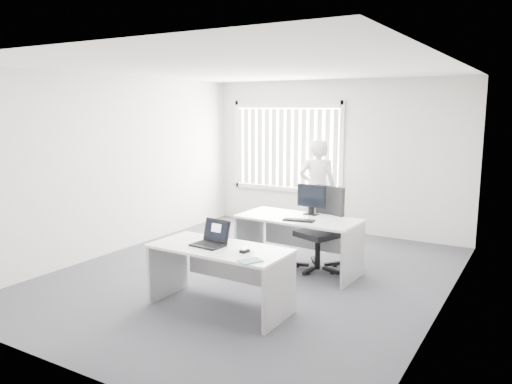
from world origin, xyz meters
The scene contains 18 objects.
ground centered at (0.00, 0.00, 0.00)m, with size 6.00×6.00×0.00m, color #48484F.
wall_back centered at (0.00, 3.00, 1.40)m, with size 5.00×0.02×2.80m, color silver.
wall_front centered at (0.00, -3.00, 1.40)m, with size 5.00×0.02×2.80m, color silver.
wall_left centered at (-2.50, 0.00, 1.40)m, with size 0.02×6.00×2.80m, color silver.
wall_right centered at (2.50, 0.00, 1.40)m, with size 0.02×6.00×2.80m, color silver.
ceiling centered at (0.00, 0.00, 2.80)m, with size 5.00×6.00×0.02m, color silver.
window centered at (-1.00, 2.96, 1.55)m, with size 2.32×0.06×1.76m, color silver.
blinds centered at (-1.00, 2.90, 1.52)m, with size 2.20×0.10×1.50m, color silver, non-canonical shape.
desk_near centered at (0.28, -1.18, 0.53)m, with size 1.62×0.78×0.74m.
desk_far centered at (0.46, 0.51, 0.56)m, with size 1.73×0.87×0.78m.
office_chair centered at (0.70, 0.77, 0.37)m, with size 0.87×0.87×1.19m.
person centered at (-0.02, 2.26, 0.89)m, with size 0.65×0.42×1.77m, color silver.
laptop centered at (0.15, -1.22, 0.88)m, with size 0.37×0.33×0.29m, color black, non-canonical shape.
paper_sheet centered at (0.62, -1.29, 0.74)m, with size 0.30×0.21×0.00m, color white.
mouse centered at (0.65, -1.21, 0.76)m, with size 0.07×0.11×0.05m, color silver, non-canonical shape.
booklet centered at (0.86, -1.46, 0.74)m, with size 0.17×0.23×0.01m, color silver.
keyboard centered at (0.57, 0.31, 0.79)m, with size 0.43×0.14×0.02m, color black.
monitor centered at (0.54, 0.77, 1.00)m, with size 0.44×0.13×0.44m, color black, non-canonical shape.
Camera 1 is at (3.45, -5.69, 2.31)m, focal length 35.00 mm.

